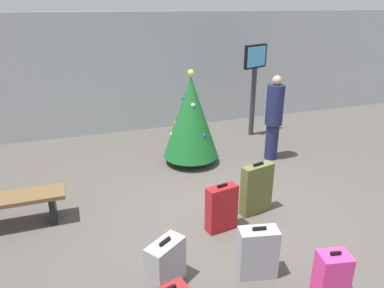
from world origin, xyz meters
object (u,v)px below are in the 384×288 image
object	(u,v)px
suitcase_5	(332,276)
holiday_tree	(191,117)
waiting_bench	(6,205)
traveller_0	(274,116)
flight_info_kiosk	(254,76)
suitcase_2	(166,264)
suitcase_3	(257,189)
suitcase_4	(222,208)
suitcase_0	(257,252)

from	to	relation	value
suitcase_5	holiday_tree	bearing A→B (deg)	93.89
holiday_tree	waiting_bench	xyz separation A→B (m)	(-3.22, -1.30, -0.59)
traveller_0	suitcase_5	size ratio (longest dim) A/B	2.93
flight_info_kiosk	waiting_bench	world-z (taller)	flight_info_kiosk
suitcase_2	suitcase_3	distance (m)	2.01
holiday_tree	suitcase_3	xyz separation A→B (m)	(0.33, -2.11, -0.56)
waiting_bench	suitcase_4	distance (m)	3.06
flight_info_kiosk	waiting_bench	xyz separation A→B (m)	(-5.17, -2.38, -1.09)
suitcase_2	holiday_tree	bearing A→B (deg)	66.25
traveller_0	suitcase_2	size ratio (longest dim) A/B	2.86
holiday_tree	traveller_0	size ratio (longest dim) A/B	1.08
holiday_tree	suitcase_4	world-z (taller)	holiday_tree
suitcase_0	suitcase_2	distance (m)	1.08
suitcase_5	suitcase_4	bearing A→B (deg)	111.52
suitcase_0	suitcase_4	world-z (taller)	suitcase_4
holiday_tree	waiting_bench	bearing A→B (deg)	-158.00
holiday_tree	waiting_bench	world-z (taller)	holiday_tree
flight_info_kiosk	suitcase_0	xyz separation A→B (m)	(-2.27, -4.42, -1.14)
suitcase_0	suitcase_3	size ratio (longest dim) A/B	0.80
holiday_tree	suitcase_2	world-z (taller)	holiday_tree
suitcase_4	suitcase_5	distance (m)	1.68
flight_info_kiosk	suitcase_3	xyz separation A→B (m)	(-1.61, -3.19, -1.06)
holiday_tree	suitcase_2	bearing A→B (deg)	-113.75
suitcase_4	suitcase_3	bearing A→B (deg)	19.49
suitcase_2	suitcase_4	bearing A→B (deg)	37.64
traveller_0	suitcase_3	xyz separation A→B (m)	(-1.31, -1.74, -0.52)
waiting_bench	suitcase_0	world-z (taller)	suitcase_0
flight_info_kiosk	suitcase_3	distance (m)	3.72
suitcase_3	suitcase_4	xyz separation A→B (m)	(-0.68, -0.24, -0.06)
holiday_tree	traveller_0	xyz separation A→B (m)	(1.64, -0.37, -0.04)
traveller_0	suitcase_2	world-z (taller)	traveller_0
waiting_bench	suitcase_3	size ratio (longest dim) A/B	1.94
holiday_tree	suitcase_3	size ratio (longest dim) A/B	2.27
suitcase_2	suitcase_5	xyz separation A→B (m)	(1.65, -0.77, -0.01)
waiting_bench	suitcase_2	distance (m)	2.61
flight_info_kiosk	traveller_0	xyz separation A→B (m)	(-0.30, -1.44, -0.54)
holiday_tree	suitcase_4	bearing A→B (deg)	-98.50
waiting_bench	flight_info_kiosk	bearing A→B (deg)	24.72
suitcase_2	suitcase_4	world-z (taller)	suitcase_4
holiday_tree	suitcase_3	distance (m)	2.21
flight_info_kiosk	suitcase_2	size ratio (longest dim) A/B	3.57
waiting_bench	traveller_0	size ratio (longest dim) A/B	0.93
waiting_bench	suitcase_5	bearing A→B (deg)	-36.84
suitcase_3	suitcase_2	bearing A→B (deg)	-148.82
holiday_tree	flight_info_kiosk	bearing A→B (deg)	28.99
holiday_tree	suitcase_5	world-z (taller)	holiday_tree
suitcase_2	suitcase_3	world-z (taller)	suitcase_3
suitcase_2	suitcase_5	world-z (taller)	suitcase_2
holiday_tree	suitcase_3	bearing A→B (deg)	-81.07
flight_info_kiosk	suitcase_0	bearing A→B (deg)	-117.18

